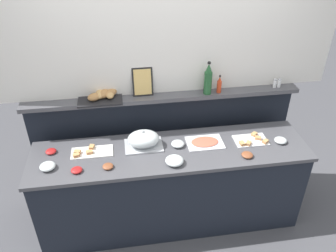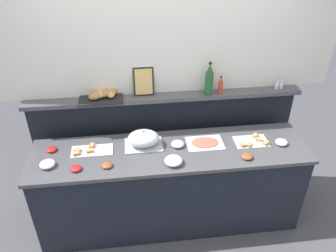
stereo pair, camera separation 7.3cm
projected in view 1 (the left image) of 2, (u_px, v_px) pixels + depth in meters
The scene contains 22 objects.
ground_plane at pixel (163, 179), 4.04m from camera, with size 12.00×12.00×0.00m, color #4C4C51.
buffet_counter at pixel (171, 187), 3.30m from camera, with size 2.49×0.62×0.88m.
back_ledge_unit at pixel (163, 141), 3.59m from camera, with size 2.62×0.22×1.22m.
upper_wall_panel at pixel (162, 18), 2.92m from camera, with size 3.22×0.08×1.38m, color white.
sandwich_platter_front at pixel (252, 140), 3.17m from camera, with size 0.30×0.20×0.04m.
sandwich_platter_rear at pixel (90, 152), 3.02m from camera, with size 0.36×0.17×0.04m.
cold_cuts_platter at pixel (205, 142), 3.14m from camera, with size 0.33×0.23×0.02m.
serving_cloche at pixel (143, 139), 3.07m from camera, with size 0.34×0.24×0.17m.
glass_bowl_large at pixel (175, 161), 2.89m from camera, with size 0.16×0.16×0.06m.
glass_bowl_medium at pixel (178, 144), 3.10m from camera, with size 0.12×0.12×0.05m.
glass_bowl_small at pixel (48, 167), 2.83m from camera, with size 0.13×0.13×0.05m.
glass_bowl_extra at pixel (280, 140), 3.15m from camera, with size 0.11×0.11×0.05m.
condiment_bowl_dark at pixel (51, 151), 3.02m from camera, with size 0.09×0.09×0.03m, color red.
condiment_bowl_red at pixel (247, 155), 2.97m from camera, with size 0.10×0.10×0.04m, color brown.
condiment_bowl_teal at pixel (108, 166), 2.85m from camera, with size 0.09×0.09×0.03m, color brown.
condiment_bowl_cream at pixel (77, 170), 2.81m from camera, with size 0.09×0.09×0.03m, color red.
wine_bottle_green at pixel (208, 80), 3.17m from camera, with size 0.08×0.08×0.32m.
hot_sauce_bottle at pixel (219, 85), 3.22m from camera, with size 0.04×0.04×0.18m.
salt_shaker at pixel (275, 83), 3.33m from camera, with size 0.03×0.03×0.09m.
pepper_shaker at pixel (279, 83), 3.33m from camera, with size 0.03×0.03×0.09m.
bread_basket at pixel (102, 96), 3.13m from camera, with size 0.40×0.26×0.08m.
framed_picture at pixel (143, 82), 3.15m from camera, with size 0.19×0.06×0.27m.
Camera 1 is at (-0.39, -2.41, 2.74)m, focal length 36.71 mm.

